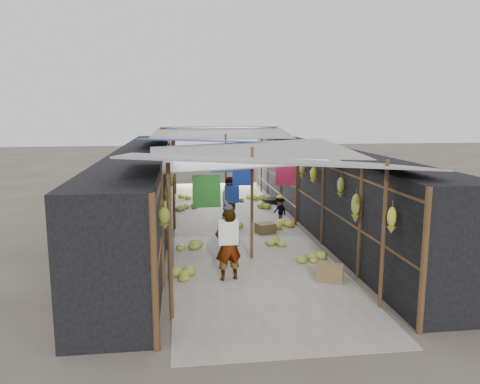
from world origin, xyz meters
name	(u,v)px	position (x,y,z in m)	size (l,w,h in m)	color
ground	(279,313)	(0.00, 0.00, 0.00)	(80.00, 80.00, 0.00)	#6B6356
aisle_slab	(234,223)	(0.00, 6.50, 0.01)	(3.60, 16.00, 0.02)	#9E998E
stall_left	(143,188)	(-2.70, 6.50, 1.15)	(1.40, 15.00, 2.30)	black
stall_right	(321,185)	(2.70, 6.50, 1.15)	(1.40, 15.00, 2.30)	black
crate_near	(265,228)	(0.73, 5.19, 0.15)	(0.50, 0.40, 0.30)	olive
crate_mid	(330,273)	(1.34, 1.37, 0.16)	(0.53, 0.42, 0.32)	olive
crate_back	(206,190)	(-0.53, 11.98, 0.15)	(0.47, 0.39, 0.30)	olive
black_basin	(270,201)	(1.70, 9.42, 0.09)	(0.63, 0.63, 0.19)	black
vendor_elderly	(228,245)	(-0.69, 1.68, 0.74)	(0.54, 0.35, 1.48)	white
shopper_blue	(232,203)	(-0.15, 5.79, 0.77)	(0.75, 0.58, 1.54)	#2030A4
vendor_seated	(280,210)	(1.38, 6.32, 0.41)	(0.53, 0.30, 0.82)	#4D4843
market_canopy	(234,144)	(0.03, 6.84, 2.40)	(5.62, 15.20, 2.77)	brown
hanging_bananas	(235,170)	(0.03, 6.55, 1.64)	(3.95, 13.82, 0.87)	olive
floor_bananas	(233,220)	(-0.05, 6.36, 0.15)	(3.68, 9.39, 0.34)	olive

